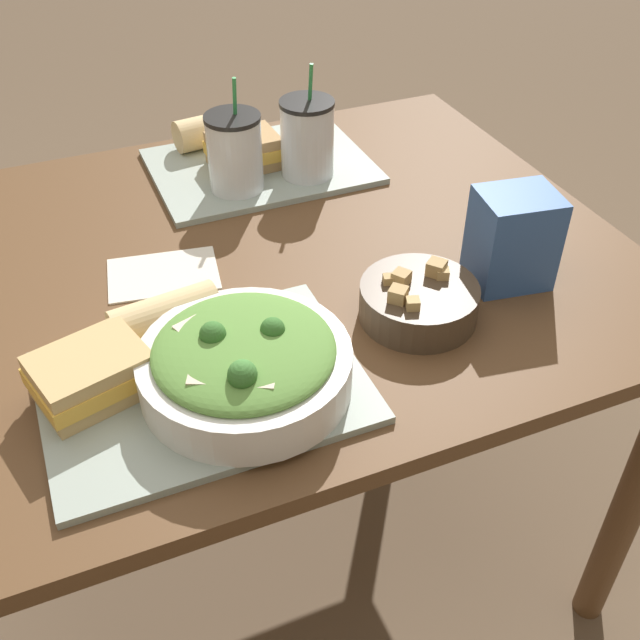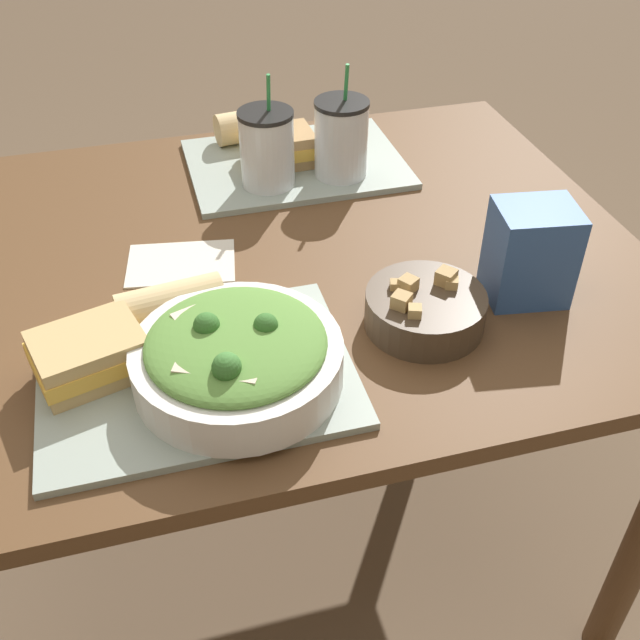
% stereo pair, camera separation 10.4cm
% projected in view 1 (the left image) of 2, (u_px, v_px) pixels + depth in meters
% --- Properties ---
extents(ground_plane, '(12.00, 12.00, 0.00)m').
position_uv_depth(ground_plane, '(261.00, 538.00, 1.73)').
color(ground_plane, brown).
extents(dining_table, '(1.29, 0.98, 0.78)m').
position_uv_depth(dining_table, '(242.00, 309.00, 1.30)').
color(dining_table, brown).
rests_on(dining_table, ground_plane).
extents(tray_near, '(0.42, 0.31, 0.01)m').
position_uv_depth(tray_near, '(203.00, 387.00, 1.00)').
color(tray_near, '#99A89E').
rests_on(tray_near, dining_table).
extents(tray_far, '(0.42, 0.31, 0.01)m').
position_uv_depth(tray_far, '(261.00, 166.00, 1.48)').
color(tray_far, '#99A89E').
rests_on(tray_far, dining_table).
extents(salad_bowl, '(0.28, 0.28, 0.10)m').
position_uv_depth(salad_bowl, '(245.00, 363.00, 0.96)').
color(salad_bowl, white).
rests_on(salad_bowl, tray_near).
extents(soup_bowl, '(0.18, 0.18, 0.08)m').
position_uv_depth(soup_bowl, '(419.00, 300.00, 1.10)').
color(soup_bowl, '#473828').
rests_on(soup_bowl, dining_table).
extents(sandwich_near, '(0.17, 0.14, 0.06)m').
position_uv_depth(sandwich_near, '(91.00, 375.00, 0.96)').
color(sandwich_near, tan).
rests_on(sandwich_near, tray_near).
extents(baguette_near, '(0.16, 0.08, 0.06)m').
position_uv_depth(baguette_near, '(167.00, 316.00, 1.05)').
color(baguette_near, '#DBBC84').
rests_on(baguette_near, tray_near).
extents(sandwich_far, '(0.14, 0.11, 0.06)m').
position_uv_depth(sandwich_far, '(244.00, 151.00, 1.45)').
color(sandwich_far, tan).
rests_on(sandwich_far, tray_far).
extents(baguette_far, '(0.14, 0.08, 0.06)m').
position_uv_depth(baguette_far, '(209.00, 130.00, 1.52)').
color(baguette_far, '#DBBC84').
rests_on(baguette_far, tray_far).
extents(drink_cup_dark, '(0.10, 0.10, 0.21)m').
position_uv_depth(drink_cup_dark, '(235.00, 155.00, 1.36)').
color(drink_cup_dark, silver).
rests_on(drink_cup_dark, tray_far).
extents(drink_cup_red, '(0.10, 0.10, 0.22)m').
position_uv_depth(drink_cup_red, '(307.00, 141.00, 1.40)').
color(drink_cup_red, silver).
rests_on(drink_cup_red, tray_far).
extents(chip_bag, '(0.13, 0.12, 0.15)m').
position_uv_depth(chip_bag, '(513.00, 238.00, 1.15)').
color(chip_bag, '#335BA3').
rests_on(chip_bag, dining_table).
extents(napkin_folded, '(0.19, 0.15, 0.00)m').
position_uv_depth(napkin_folded, '(163.00, 274.00, 1.20)').
color(napkin_folded, silver).
rests_on(napkin_folded, dining_table).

